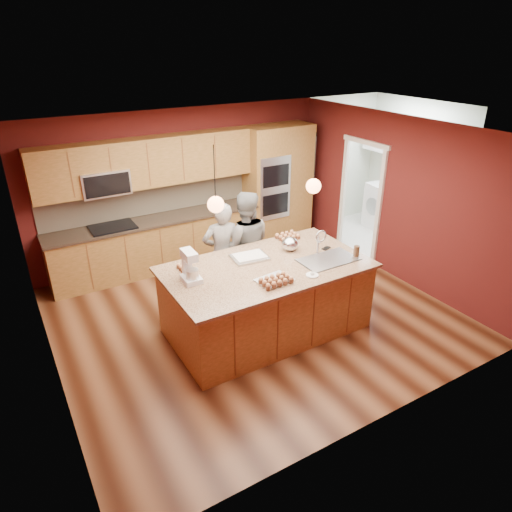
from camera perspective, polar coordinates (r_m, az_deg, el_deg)
floor at (r=6.92m, az=-0.41°, el=-7.31°), size 5.50×5.50×0.00m
ceiling at (r=5.90m, az=-0.49°, el=15.24°), size 5.50×5.50×0.00m
wall_back at (r=8.42m, az=-9.14°, el=8.68°), size 5.50×0.00×5.50m
wall_front at (r=4.55m, az=15.76°, el=-7.59°), size 5.50×0.00×5.50m
wall_left at (r=5.57m, az=-25.71°, el=-2.83°), size 0.00×5.00×5.00m
wall_right at (r=7.94m, az=17.09°, el=6.83°), size 0.00×5.00×5.00m
cabinet_run at (r=8.09m, az=-12.74°, el=4.93°), size 3.74×0.64×2.30m
oven_column at (r=9.03m, az=2.71°, el=8.83°), size 1.30×0.62×2.30m
doorway_trim at (r=8.55m, az=12.88°, el=6.51°), size 0.08×1.11×2.20m
laundry_room at (r=9.73m, az=19.03°, el=13.60°), size 2.60×2.70×2.70m
pendant_left at (r=5.39m, az=-5.06°, el=6.47°), size 0.20×0.20×0.80m
pendant_right at (r=6.11m, az=7.20°, el=8.70°), size 0.20×0.20×0.80m
island at (r=6.35m, az=1.43°, el=-5.19°), size 2.74×1.53×1.39m
person_left at (r=6.92m, az=-4.27°, el=0.30°), size 0.65×0.49×1.62m
person_right at (r=7.06m, az=-1.38°, el=1.37°), size 1.03×0.94×1.72m
stand_mixer at (r=5.72m, az=-8.24°, el=-1.52°), size 0.22×0.31×0.41m
sheet_cake at (r=6.30m, az=-0.81°, el=-0.12°), size 0.52×0.41×0.05m
cooling_rack at (r=5.74m, az=2.28°, el=-2.99°), size 0.47×0.36×0.02m
mixing_bowl at (r=6.53m, az=4.28°, el=1.52°), size 0.24×0.24×0.21m
plate at (r=5.90m, az=7.04°, el=-2.38°), size 0.17×0.17×0.01m
tumbler at (r=6.47m, az=12.44°, el=0.58°), size 0.08×0.08×0.16m
phone at (r=6.67m, az=8.75°, el=0.98°), size 0.16×0.12×0.01m
cupcakes_left at (r=6.06m, az=-9.03°, el=-1.43°), size 0.15×0.22×0.07m
cupcakes_rack at (r=5.64m, az=2.52°, el=-3.03°), size 0.42×0.25×0.08m
cupcakes_right at (r=6.93m, az=3.99°, el=2.50°), size 0.35×0.26×0.08m
washer at (r=9.82m, az=18.34°, el=4.73°), size 0.69×0.71×0.94m
dryer at (r=10.24m, az=15.55°, el=6.03°), size 0.67×0.68×0.96m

